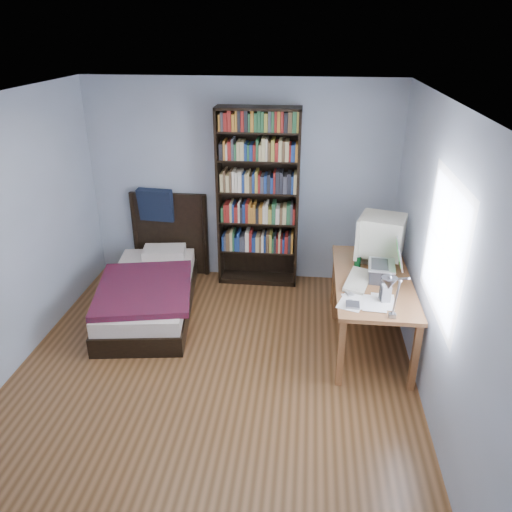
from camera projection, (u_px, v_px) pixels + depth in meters
name	position (u px, v px, depth m)	size (l,w,h in m)	color
room	(212.00, 253.00, 4.25)	(4.20, 4.24, 2.50)	#523218
desk	(366.00, 286.00, 5.49)	(0.75, 1.59, 0.73)	brown
crt_monitor	(380.00, 236.00, 5.20)	(0.56, 0.52, 0.52)	beige
laptop	(383.00, 270.00, 4.88)	(0.36, 0.36, 0.41)	#2D2D30
desk_lamp	(390.00, 287.00, 3.78)	(0.23, 0.51, 0.61)	#99999E
keyboard	(358.00, 280.00, 4.88)	(0.20, 0.51, 0.04)	#BCB59C
speaker	(386.00, 294.00, 4.51)	(0.08, 0.08, 0.16)	gray
soda_can	(358.00, 261.00, 5.17)	(0.07, 0.07, 0.12)	#07340C
mouse	(372.00, 267.00, 5.16)	(0.06, 0.11, 0.04)	silver
phone_silver	(349.00, 293.00, 4.67)	(0.05, 0.11, 0.02)	#B1B1B5
phone_grey	(350.00, 302.00, 4.51)	(0.04, 0.08, 0.02)	gray
external_drive	(353.00, 305.00, 4.46)	(0.12, 0.12, 0.03)	gray
bookshelf	(258.00, 199.00, 6.04)	(0.99, 0.30, 2.19)	black
bed	(151.00, 287.00, 5.79)	(1.23, 2.07, 1.16)	black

